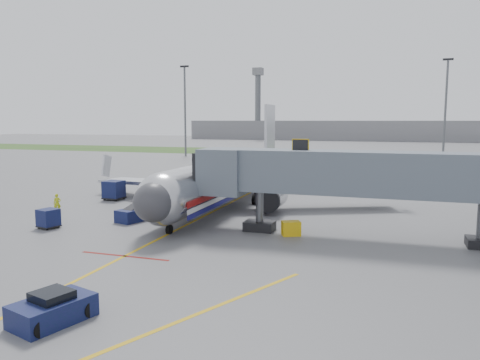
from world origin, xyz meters
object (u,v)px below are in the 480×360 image
(airliner, at_px, (230,177))
(pushback_tug, at_px, (53,309))
(belt_loader, at_px, (140,213))
(ramp_worker, at_px, (57,203))

(airliner, height_order, pushback_tug, airliner)
(belt_loader, relative_size, ramp_worker, 2.92)
(airliner, relative_size, ramp_worker, 20.63)
(airliner, relative_size, pushback_tug, 10.04)
(ramp_worker, bearing_deg, pushback_tug, -91.78)
(belt_loader, height_order, ramp_worker, belt_loader)
(ramp_worker, bearing_deg, belt_loader, -41.54)
(airliner, distance_m, ramp_worker, 16.13)
(airliner, xyz_separation_m, belt_loader, (-4.54, -9.61, -2.05))
(airliner, height_order, ramp_worker, airliner)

